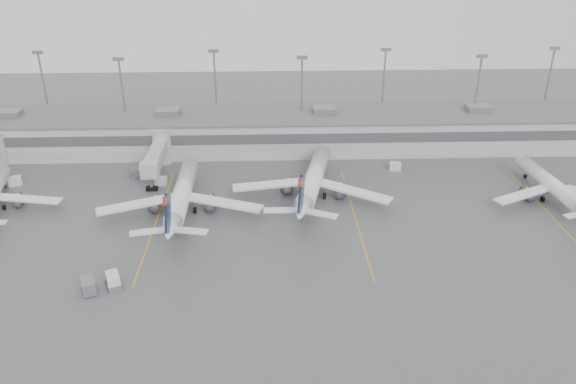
{
  "coord_description": "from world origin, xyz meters",
  "views": [
    {
      "loc": [
        2.46,
        -63.24,
        47.67
      ],
      "look_at": [
        5.61,
        24.0,
        5.0
      ],
      "focal_mm": 35.0,
      "sensor_mm": 36.0,
      "label": 1
    }
  ],
  "objects_px": {
    "jet_mid_left": "(181,195)",
    "jet_far_right": "(554,186)",
    "baggage_tug": "(113,281)",
    "jet_mid_right": "(313,180)"
  },
  "relations": [
    {
      "from": "jet_mid_left",
      "to": "baggage_tug",
      "type": "xyz_separation_m",
      "value": [
        -6.89,
        -22.58,
        -2.52
      ]
    },
    {
      "from": "jet_far_right",
      "to": "baggage_tug",
      "type": "distance_m",
      "value": 79.57
    },
    {
      "from": "jet_mid_right",
      "to": "baggage_tug",
      "type": "xyz_separation_m",
      "value": [
        -30.83,
        -28.01,
        -2.6
      ]
    },
    {
      "from": "jet_mid_left",
      "to": "jet_mid_right",
      "type": "height_order",
      "value": "jet_mid_right"
    },
    {
      "from": "jet_mid_right",
      "to": "jet_far_right",
      "type": "xyz_separation_m",
      "value": [
        44.72,
        -3.13,
        -0.54
      ]
    },
    {
      "from": "jet_mid_right",
      "to": "baggage_tug",
      "type": "height_order",
      "value": "jet_mid_right"
    },
    {
      "from": "jet_mid_left",
      "to": "baggage_tug",
      "type": "distance_m",
      "value": 23.75
    },
    {
      "from": "jet_mid_left",
      "to": "jet_far_right",
      "type": "relative_size",
      "value": 1.16
    },
    {
      "from": "jet_mid_right",
      "to": "jet_mid_left",
      "type": "bearing_deg",
      "value": -154.52
    },
    {
      "from": "jet_far_right",
      "to": "baggage_tug",
      "type": "height_order",
      "value": "jet_far_right"
    }
  ]
}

